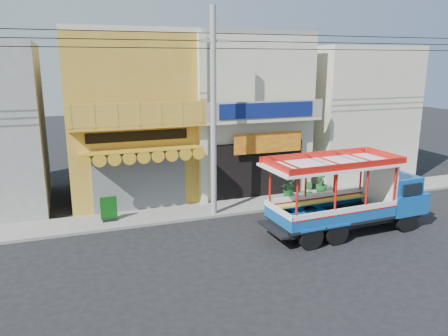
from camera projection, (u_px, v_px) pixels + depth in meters
name	position (u px, v px, depth m)	size (l,w,h in m)	color
ground	(265.00, 240.00, 17.02)	(90.00, 90.00, 0.00)	black
sidewalk	(229.00, 207.00, 20.66)	(30.00, 2.00, 0.12)	slate
shophouse_left	(128.00, 116.00, 21.99)	(6.00, 7.50, 8.24)	#B98529
shophouse_right	(238.00, 111.00, 23.98)	(6.00, 6.75, 8.24)	beige
party_pilaster	(203.00, 123.00, 20.17)	(0.35, 0.30, 8.00)	beige
filler_building_right	(345.00, 112.00, 26.39)	(6.00, 6.00, 7.60)	beige
utility_pole	(217.00, 104.00, 18.55)	(28.00, 0.26, 9.00)	gray
songthaew_truck	(357.00, 194.00, 17.67)	(6.97, 2.58, 3.21)	black
green_sign	(109.00, 211.00, 18.64)	(0.70, 0.34, 1.07)	black
potted_plant_a	(288.00, 188.00, 21.96)	(0.79, 0.68, 0.87)	#154B1E
potted_plant_b	(309.00, 191.00, 21.38)	(0.50, 0.41, 0.92)	#154B1E
potted_plant_c	(321.00, 183.00, 22.50)	(0.62, 0.62, 1.11)	#154B1E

